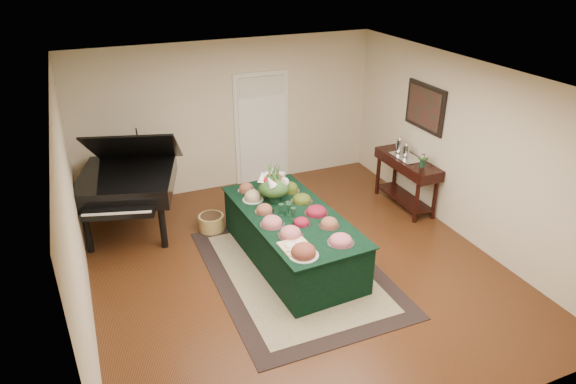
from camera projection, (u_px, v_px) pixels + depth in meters
name	position (u px, v px, depth m)	size (l,w,h in m)	color
ground	(296.00, 266.00, 7.33)	(6.00, 6.00, 0.00)	black
area_rug	(296.00, 271.00, 7.21)	(2.25, 3.15, 0.01)	black
kitchen_doorway	(262.00, 130.00, 9.54)	(1.05, 0.07, 2.10)	white
buffet_table	(292.00, 237.00, 7.34)	(1.33, 2.59, 0.74)	black
food_platters	(292.00, 214.00, 7.09)	(1.04, 2.40, 0.12)	silver
cutting_board	(295.00, 244.00, 6.41)	(0.39, 0.39, 0.10)	tan
green_goblets	(288.00, 210.00, 7.10)	(0.19, 0.27, 0.18)	#153622
floral_centerpiece	(274.00, 183.00, 7.45)	(0.48, 0.48, 0.48)	#153622
grand_piano	(128.00, 181.00, 7.88)	(1.85, 1.96, 1.73)	black
wicker_basket	(211.00, 223.00, 8.20)	(0.41, 0.41, 0.25)	#AA8644
mahogany_sideboard	(407.00, 169.00, 8.72)	(0.45, 1.38, 0.88)	black
tea_service	(403.00, 149.00, 8.72)	(0.34, 0.58, 0.30)	silver
pink_bouquet	(423.00, 158.00, 8.25)	(0.19, 0.19, 0.24)	#153622
wall_painting	(425.00, 107.00, 8.33)	(0.05, 0.95, 0.75)	black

